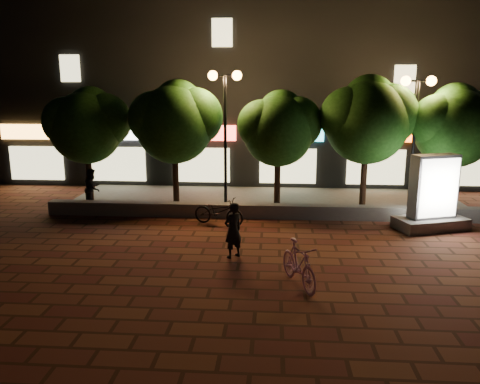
# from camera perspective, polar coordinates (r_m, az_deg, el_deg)

# --- Properties ---
(ground) EXTENTS (80.00, 80.00, 0.00)m
(ground) POSITION_cam_1_polar(r_m,az_deg,el_deg) (13.29, 2.44, -7.84)
(ground) COLOR brown
(ground) RESTS_ON ground
(retaining_wall) EXTENTS (16.00, 0.45, 0.50)m
(retaining_wall) POSITION_cam_1_polar(r_m,az_deg,el_deg) (17.03, 2.87, -2.34)
(retaining_wall) COLOR slate
(retaining_wall) RESTS_ON ground
(sidewalk) EXTENTS (16.00, 5.00, 0.08)m
(sidewalk) POSITION_cam_1_polar(r_m,az_deg,el_deg) (19.50, 3.03, -1.03)
(sidewalk) COLOR slate
(sidewalk) RESTS_ON ground
(building_block) EXTENTS (28.00, 8.12, 11.30)m
(building_block) POSITION_cam_1_polar(r_m,az_deg,el_deg) (25.44, 3.46, 13.42)
(building_block) COLOR black
(building_block) RESTS_ON ground
(tree_far_left) EXTENTS (3.36, 2.80, 4.63)m
(tree_far_left) POSITION_cam_1_polar(r_m,az_deg,el_deg) (19.38, -18.14, 8.02)
(tree_far_left) COLOR black
(tree_far_left) RESTS_ON sidewalk
(tree_left) EXTENTS (3.60, 3.00, 4.89)m
(tree_left) POSITION_cam_1_polar(r_m,az_deg,el_deg) (18.34, -7.86, 8.77)
(tree_left) COLOR black
(tree_left) RESTS_ON sidewalk
(tree_mid) EXTENTS (3.24, 2.70, 4.50)m
(tree_mid) POSITION_cam_1_polar(r_m,az_deg,el_deg) (17.97, 4.85, 8.04)
(tree_mid) COLOR black
(tree_mid) RESTS_ON sidewalk
(tree_right) EXTENTS (3.72, 3.10, 5.07)m
(tree_right) POSITION_cam_1_polar(r_m,az_deg,el_deg) (18.28, 15.42, 8.81)
(tree_right) COLOR black
(tree_right) RESTS_ON sidewalk
(tree_far_right) EXTENTS (3.48, 2.90, 4.76)m
(tree_far_right) POSITION_cam_1_polar(r_m,az_deg,el_deg) (19.17, 24.88, 7.67)
(tree_far_right) COLOR black
(tree_far_right) RESTS_ON sidewalk
(street_lamp_left) EXTENTS (1.26, 0.36, 5.18)m
(street_lamp_left) POSITION_cam_1_polar(r_m,az_deg,el_deg) (17.75, -1.84, 10.64)
(street_lamp_left) COLOR black
(street_lamp_left) RESTS_ON sidewalk
(street_lamp_right) EXTENTS (1.26, 0.36, 4.98)m
(street_lamp_right) POSITION_cam_1_polar(r_m,az_deg,el_deg) (18.40, 20.73, 9.50)
(street_lamp_right) COLOR black
(street_lamp_right) RESTS_ON sidewalk
(ad_kiosk) EXTENTS (2.57, 1.85, 2.52)m
(ad_kiosk) POSITION_cam_1_polar(r_m,az_deg,el_deg) (16.77, 22.46, -0.84)
(ad_kiosk) COLOR slate
(ad_kiosk) RESTS_ON ground
(scooter_pink) EXTENTS (1.16, 1.88, 1.10)m
(scooter_pink) POSITION_cam_1_polar(r_m,az_deg,el_deg) (11.29, 7.18, -8.75)
(scooter_pink) COLOR pink
(scooter_pink) RESTS_ON ground
(rider) EXTENTS (0.68, 0.67, 1.58)m
(rider) POSITION_cam_1_polar(r_m,az_deg,el_deg) (12.96, -0.84, -4.69)
(rider) COLOR black
(rider) RESTS_ON ground
(scooter_parked) EXTENTS (1.94, 1.17, 0.96)m
(scooter_parked) POSITION_cam_1_polar(r_m,az_deg,el_deg) (16.10, -2.62, -2.36)
(scooter_parked) COLOR black
(scooter_parked) RESTS_ON ground
(pedestrian) EXTENTS (0.69, 0.83, 1.55)m
(pedestrian) POSITION_cam_1_polar(r_m,az_deg,el_deg) (18.81, -17.60, 0.42)
(pedestrian) COLOR black
(pedestrian) RESTS_ON sidewalk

